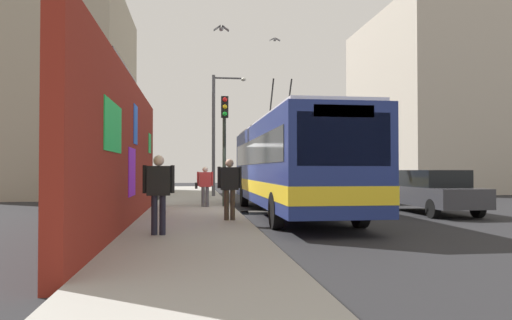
{
  "coord_description": "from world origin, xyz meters",
  "views": [
    {
      "loc": [
        -17.17,
        1.6,
        1.6
      ],
      "look_at": [
        2.82,
        -1.11,
        2.01
      ],
      "focal_mm": 32.95,
      "sensor_mm": 36.0,
      "label": 1
    }
  ],
  "objects_px": {
    "city_bus": "(289,163)",
    "traffic_light": "(224,132)",
    "parked_car_dark_gray": "(431,191)",
    "street_lamp": "(217,126)",
    "pedestrian_at_curb": "(230,184)",
    "pedestrian_midblock": "(205,184)",
    "pedestrian_near_wall": "(159,188)",
    "parked_car_white": "(368,185)"
  },
  "relations": [
    {
      "from": "pedestrian_near_wall",
      "to": "traffic_light",
      "type": "relative_size",
      "value": 0.41
    },
    {
      "from": "city_bus",
      "to": "parked_car_dark_gray",
      "type": "relative_size",
      "value": 2.56
    },
    {
      "from": "pedestrian_midblock",
      "to": "traffic_light",
      "type": "relative_size",
      "value": 0.36
    },
    {
      "from": "city_bus",
      "to": "traffic_light",
      "type": "distance_m",
      "value": 3.26
    },
    {
      "from": "pedestrian_at_curb",
      "to": "street_lamp",
      "type": "xyz_separation_m",
      "value": [
        12.41,
        -0.3,
        2.8
      ]
    },
    {
      "from": "pedestrian_midblock",
      "to": "pedestrian_at_curb",
      "type": "height_order",
      "value": "pedestrian_at_curb"
    },
    {
      "from": "traffic_light",
      "to": "pedestrian_at_curb",
      "type": "bearing_deg",
      "value": 177.83
    },
    {
      "from": "pedestrian_at_curb",
      "to": "pedestrian_near_wall",
      "type": "xyz_separation_m",
      "value": [
        -2.82,
        1.8,
        0.01
      ]
    },
    {
      "from": "city_bus",
      "to": "pedestrian_near_wall",
      "type": "distance_m",
      "value": 7.09
    },
    {
      "from": "parked_car_white",
      "to": "pedestrian_at_curb",
      "type": "xyz_separation_m",
      "value": [
        -8.83,
        7.54,
        0.36
      ]
    },
    {
      "from": "pedestrian_at_curb",
      "to": "city_bus",
      "type": "bearing_deg",
      "value": -38.98
    },
    {
      "from": "parked_car_dark_gray",
      "to": "street_lamp",
      "type": "height_order",
      "value": "street_lamp"
    },
    {
      "from": "parked_car_white",
      "to": "pedestrian_midblock",
      "type": "height_order",
      "value": "pedestrian_midblock"
    },
    {
      "from": "parked_car_dark_gray",
      "to": "parked_car_white",
      "type": "relative_size",
      "value": 1.15
    },
    {
      "from": "parked_car_white",
      "to": "pedestrian_near_wall",
      "type": "distance_m",
      "value": 14.94
    },
    {
      "from": "pedestrian_at_curb",
      "to": "pedestrian_midblock",
      "type": "bearing_deg",
      "value": 6.5
    },
    {
      "from": "traffic_light",
      "to": "street_lamp",
      "type": "height_order",
      "value": "street_lamp"
    },
    {
      "from": "city_bus",
      "to": "parked_car_dark_gray",
      "type": "xyz_separation_m",
      "value": [
        -0.26,
        -5.2,
        -1.0
      ]
    },
    {
      "from": "pedestrian_midblock",
      "to": "traffic_light",
      "type": "xyz_separation_m",
      "value": [
        -0.02,
        -0.76,
        2.02
      ]
    },
    {
      "from": "parked_car_white",
      "to": "pedestrian_near_wall",
      "type": "xyz_separation_m",
      "value": [
        -11.65,
        9.34,
        0.37
      ]
    },
    {
      "from": "parked_car_white",
      "to": "street_lamp",
      "type": "xyz_separation_m",
      "value": [
        3.58,
        7.24,
        3.16
      ]
    },
    {
      "from": "city_bus",
      "to": "pedestrian_near_wall",
      "type": "relative_size",
      "value": 6.95
    },
    {
      "from": "parked_car_white",
      "to": "street_lamp",
      "type": "bearing_deg",
      "value": 63.69
    },
    {
      "from": "city_bus",
      "to": "pedestrian_near_wall",
      "type": "height_order",
      "value": "city_bus"
    },
    {
      "from": "city_bus",
      "to": "parked_car_dark_gray",
      "type": "distance_m",
      "value": 5.3
    },
    {
      "from": "city_bus",
      "to": "traffic_light",
      "type": "xyz_separation_m",
      "value": [
        2.12,
        2.15,
        1.24
      ]
    },
    {
      "from": "parked_car_dark_gray",
      "to": "street_lamp",
      "type": "relative_size",
      "value": 0.72
    },
    {
      "from": "pedestrian_near_wall",
      "to": "street_lamp",
      "type": "xyz_separation_m",
      "value": [
        15.23,
        -2.1,
        2.79
      ]
    },
    {
      "from": "pedestrian_near_wall",
      "to": "street_lamp",
      "type": "relative_size",
      "value": 0.26
    },
    {
      "from": "pedestrian_midblock",
      "to": "pedestrian_near_wall",
      "type": "distance_m",
      "value": 7.95
    },
    {
      "from": "pedestrian_midblock",
      "to": "traffic_light",
      "type": "height_order",
      "value": "traffic_light"
    },
    {
      "from": "pedestrian_midblock",
      "to": "pedestrian_near_wall",
      "type": "xyz_separation_m",
      "value": [
        -7.86,
        1.23,
        0.15
      ]
    },
    {
      "from": "pedestrian_at_curb",
      "to": "traffic_light",
      "type": "bearing_deg",
      "value": -2.17
    },
    {
      "from": "city_bus",
      "to": "parked_car_white",
      "type": "xyz_separation_m",
      "value": [
        5.94,
        -5.2,
        -1.0
      ]
    },
    {
      "from": "pedestrian_midblock",
      "to": "parked_car_white",
      "type": "bearing_deg",
      "value": -64.94
    },
    {
      "from": "street_lamp",
      "to": "city_bus",
      "type": "bearing_deg",
      "value": -167.91
    },
    {
      "from": "pedestrian_near_wall",
      "to": "pedestrian_midblock",
      "type": "bearing_deg",
      "value": -8.89
    },
    {
      "from": "parked_car_dark_gray",
      "to": "traffic_light",
      "type": "xyz_separation_m",
      "value": [
        2.39,
        7.35,
        2.23
      ]
    },
    {
      "from": "parked_car_dark_gray",
      "to": "pedestrian_midblock",
      "type": "relative_size",
      "value": 3.08
    },
    {
      "from": "parked_car_dark_gray",
      "to": "parked_car_white",
      "type": "distance_m",
      "value": 6.2
    },
    {
      "from": "parked_car_dark_gray",
      "to": "street_lamp",
      "type": "xyz_separation_m",
      "value": [
        9.78,
        7.24,
        3.15
      ]
    },
    {
      "from": "pedestrian_near_wall",
      "to": "street_lamp",
      "type": "distance_m",
      "value": 15.62
    }
  ]
}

